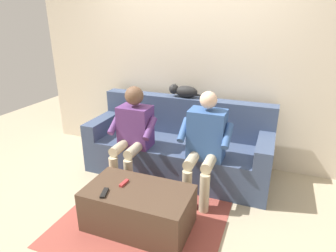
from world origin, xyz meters
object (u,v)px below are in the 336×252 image
Objects in this scene: person_right_seated at (133,131)px; remote_black at (104,193)px; coffee_table at (139,208)px; remote_red at (124,183)px; person_left_seated at (205,141)px; couch at (179,148)px; cat_on_backrest at (184,91)px.

remote_black is at bearing 101.23° from person_right_seated.
remote_red is at bearing -13.07° from coffee_table.
couch is at bearing -43.46° from person_left_seated.
remote_red is at bearing 110.62° from person_right_seated.
remote_black is (0.24, 1.29, 0.09)m from couch.
remote_red reaches higher than remote_black.
cat_on_backrest is 1.46m from remote_red.
person_right_seated is at bearing -60.01° from coffee_table.
coffee_table is at bearing 91.42° from cat_on_backrest.
coffee_table is 1.58m from cat_on_backrest.
cat_on_backrest is (0.45, -0.65, 0.33)m from person_left_seated.
person_left_seated is 8.05× the size of remote_black.
coffee_table is at bearing 90.00° from couch.
remote_red is at bearing 81.66° from couch.
person_left_seated reaches higher than person_right_seated.
cat_on_backrest is at bearing -120.56° from person_right_seated.
couch is at bearing -136.25° from person_right_seated.
couch is 0.66m from person_right_seated.
remote_red is (0.16, -0.04, 0.21)m from coffee_table.
person_right_seated is (0.84, 0.00, -0.01)m from person_left_seated.
person_left_seated is 9.54× the size of remote_red.
person_right_seated reaches higher than coffee_table.
coffee_table is 0.95m from person_left_seated.
person_right_seated is 9.37× the size of remote_red.
remote_black is (0.21, 1.54, -0.57)m from cat_on_backrest.
person_right_seated is at bearing 43.75° from couch.
couch is 1.95× the size of person_right_seated.
person_right_seated is at bearing 59.44° from cat_on_backrest.
person_left_seated is 1.13m from remote_black.
person_right_seated is at bearing -155.72° from remote_red.
coffee_table is 0.36m from remote_black.
person_left_seated is (-0.42, -0.73, 0.44)m from coffee_table.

